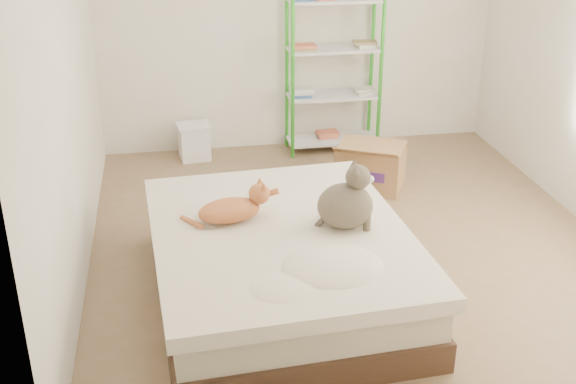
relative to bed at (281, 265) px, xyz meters
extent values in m
cube|color=#947258|center=(0.63, 0.69, -0.25)|extent=(3.80, 4.20, 0.01)
cube|color=white|center=(0.63, 2.79, 1.05)|extent=(3.80, 0.01, 2.60)
cube|color=white|center=(0.63, -1.41, 1.05)|extent=(3.80, 0.01, 2.60)
cube|color=white|center=(-1.27, 0.69, 1.05)|extent=(0.01, 4.20, 2.60)
cube|color=#492F20|center=(0.00, 0.00, -0.15)|extent=(1.66, 2.02, 0.19)
cube|color=beige|center=(0.00, 0.00, 0.05)|extent=(1.61, 1.96, 0.21)
cube|color=beige|center=(0.00, 0.00, 0.20)|extent=(1.69, 2.06, 0.10)
cylinder|color=green|center=(0.51, 2.41, 0.60)|extent=(0.04, 0.04, 1.70)
cylinder|color=green|center=(0.51, 2.73, 0.60)|extent=(0.04, 0.04, 1.70)
cylinder|color=green|center=(1.35, 2.41, 0.60)|extent=(0.04, 0.04, 1.70)
cylinder|color=green|center=(1.35, 2.73, 0.60)|extent=(0.04, 0.04, 1.70)
cube|color=silver|center=(0.93, 2.57, -0.15)|extent=(0.86, 0.34, 0.02)
cube|color=silver|center=(0.93, 2.57, 0.30)|extent=(0.86, 0.34, 0.02)
cube|color=silver|center=(0.93, 2.57, 0.75)|extent=(0.86, 0.34, 0.02)
cube|color=silver|center=(0.93, 2.57, 1.20)|extent=(0.86, 0.34, 0.02)
cube|color=#B94727|center=(0.93, 2.57, -0.09)|extent=(0.20, 0.16, 0.09)
cube|color=#B94727|center=(0.63, 2.57, 0.36)|extent=(0.20, 0.16, 0.09)
cube|color=#B94727|center=(1.23, 2.57, 0.36)|extent=(0.20, 0.16, 0.09)
cube|color=#B94727|center=(0.63, 2.57, 0.81)|extent=(0.20, 0.16, 0.09)
cube|color=#B94727|center=(1.23, 2.57, 0.81)|extent=(0.20, 0.16, 0.09)
cube|color=#AA8649|center=(1.06, 1.63, -0.06)|extent=(0.69, 0.65, 0.39)
cube|color=#50297D|center=(1.17, 1.43, -0.07)|extent=(0.30, 0.16, 0.08)
cube|color=#AA8649|center=(1.06, 1.44, 0.13)|extent=(0.56, 0.40, 0.12)
cube|color=white|center=(-0.42, 2.54, -0.09)|extent=(0.30, 0.27, 0.32)
cube|color=white|center=(-0.42, 2.54, 0.08)|extent=(0.34, 0.30, 0.03)
camera|label=1|loc=(-0.64, -3.94, 2.35)|focal=45.00mm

